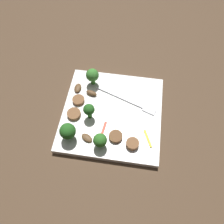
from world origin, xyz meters
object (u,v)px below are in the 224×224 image
Objects in this scene: sausage_slice_1 at (74,114)px; mushroom_0 at (91,93)px; sausage_slice_0 at (116,137)px; pepper_strip_2 at (104,129)px; broccoli_floret_1 at (89,110)px; sausage_slice_3 at (78,100)px; fork at (129,102)px; broccoli_floret_3 at (68,131)px; pepper_strip_1 at (148,139)px; sausage_slice_2 at (132,144)px; mushroom_1 at (87,138)px; broccoli_floret_2 at (92,75)px; plate at (112,114)px; mushroom_2 at (78,88)px; broccoli_floret_0 at (100,140)px.

sausage_slice_1 is 0.08m from mushroom_0.
sausage_slice_1 is at bearing 157.73° from sausage_slice_0.
sausage_slice_1 reaches higher than pepper_strip_2.
sausage_slice_3 is (-0.04, 0.04, -0.03)m from broccoli_floret_1.
broccoli_floret_1 is at bearing -127.66° from fork.
pepper_strip_1 is at bearing 7.27° from broccoli_floret_3.
mushroom_0 reaches higher than sausage_slice_3.
sausage_slice_2 is at bearing -34.01° from sausage_slice_3.
broccoli_floret_1 is at bearing 1.95° from sausage_slice_1.
broccoli_floret_3 reaches higher than fork.
fork is 4.26× the size of pepper_strip_2.
sausage_slice_0 is 1.08× the size of mushroom_1.
broccoli_floret_2 is 0.08m from sausage_slice_3.
mushroom_2 reaches higher than plate.
broccoli_floret_3 is at bearing -86.48° from sausage_slice_1.
pepper_strip_2 is (0.08, -0.03, -0.00)m from sausage_slice_1.
plate is at bearing 43.48° from broccoli_floret_3.
plate is 5.39× the size of pepper_strip_1.
plate is at bearing -29.82° from mushroom_2.
sausage_slice_2 is 0.04m from pepper_strip_1.
plate is 7.66× the size of sausage_slice_0.
mushroom_0 is at bearing 145.55° from pepper_strip_1.
sausage_slice_1 is at bearing 138.41° from broccoli_floret_0.
mushroom_0 is 0.20m from pepper_strip_1.
mushroom_1 is (-0.07, -0.01, -0.00)m from sausage_slice_0.
mushroom_0 is (-0.11, 0.01, 0.00)m from fork.
broccoli_floret_0 is 0.08m from sausage_slice_2.
mushroom_0 is 1.00× the size of mushroom_2.
broccoli_floret_0 is 0.05m from mushroom_1.
sausage_slice_2 reaches higher than mushroom_1.
plate is 6.32× the size of pepper_strip_2.
plate is at bearing 126.19° from sausage_slice_2.
sausage_slice_3 is (-0.14, -0.02, 0.00)m from fork.
broccoli_floret_2 reaches higher than mushroom_0.
sausage_slice_0 is (0.11, 0.02, -0.03)m from broccoli_floret_3.
pepper_strip_2 is (-0.00, 0.04, -0.03)m from broccoli_floret_0.
sausage_slice_3 is at bearing 132.92° from broccoli_floret_1.
pepper_strip_2 is at bearing -42.43° from sausage_slice_3.
plate is at bearing 105.38° from sausage_slice_0.
sausage_slice_3 is at bearing -137.20° from mushroom_0.
mushroom_0 is (-0.05, 0.15, -0.02)m from broccoli_floret_0.
fork is 0.12m from broccoli_floret_2.
broccoli_floret_2 is at bearing 110.82° from pepper_strip_2.
mushroom_0 is at bearing 109.19° from broccoli_floret_0.
broccoli_floret_3 reaches higher than sausage_slice_1.
plate is 4.83× the size of broccoli_floret_2.
pepper_strip_1 is at bearing -42.22° from broccoli_floret_2.
sausage_slice_2 reaches higher than pepper_strip_2.
broccoli_floret_2 is 1.70× the size of sausage_slice_2.
broccoli_floret_2 reaches higher than broccoli_floret_1.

